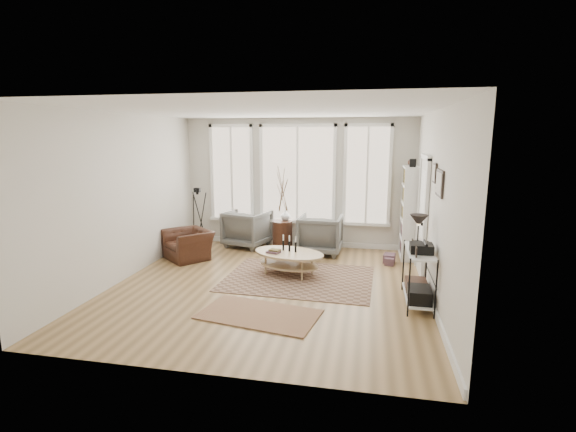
% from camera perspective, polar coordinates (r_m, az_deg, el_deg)
% --- Properties ---
extents(room, '(5.50, 5.54, 2.90)m').
position_cam_1_polar(room, '(6.86, -2.40, 1.84)').
color(room, '#9E7B4C').
rests_on(room, ground).
extents(bay_window, '(4.14, 0.12, 2.24)m').
position_cam_1_polar(bay_window, '(9.45, 1.29, 5.46)').
color(bay_window, tan).
rests_on(bay_window, ground).
extents(door, '(0.09, 1.06, 2.22)m').
position_cam_1_polar(door, '(7.89, 17.95, 0.28)').
color(door, silver).
rests_on(door, ground).
extents(bookcase, '(0.31, 0.85, 2.06)m').
position_cam_1_polar(bookcase, '(8.96, 16.26, 0.50)').
color(bookcase, white).
rests_on(bookcase, ground).
extents(low_shelf, '(0.38, 1.08, 1.30)m').
position_cam_1_polar(low_shelf, '(6.62, 17.42, -7.15)').
color(low_shelf, white).
rests_on(low_shelf, ground).
extents(wall_art, '(0.04, 0.88, 0.44)m').
position_cam_1_polar(wall_art, '(6.39, 19.86, 4.61)').
color(wall_art, black).
rests_on(wall_art, ground).
extents(rug_main, '(2.64, 2.03, 0.01)m').
position_cam_1_polar(rug_main, '(7.52, 1.45, -8.52)').
color(rug_main, brown).
rests_on(rug_main, ground).
extents(rug_runner, '(1.79, 1.20, 0.01)m').
position_cam_1_polar(rug_runner, '(6.11, -4.00, -13.22)').
color(rug_runner, brown).
rests_on(rug_runner, ground).
extents(coffee_table, '(1.52, 1.19, 0.61)m').
position_cam_1_polar(coffee_table, '(7.64, 0.06, -5.63)').
color(coffee_table, tan).
rests_on(coffee_table, ground).
extents(armchair_left, '(1.11, 1.13, 0.84)m').
position_cam_1_polar(armchair_left, '(9.61, -5.56, -1.69)').
color(armchair_left, slate).
rests_on(armchair_left, ground).
extents(armchair_right, '(0.93, 0.95, 0.84)m').
position_cam_1_polar(armchair_right, '(9.02, 4.46, -2.50)').
color(armchair_right, slate).
rests_on(armchair_right, ground).
extents(side_table, '(0.44, 0.44, 1.84)m').
position_cam_1_polar(side_table, '(9.15, -0.77, 0.70)').
color(side_table, '#381D13').
rests_on(side_table, ground).
extents(vase, '(0.26, 0.26, 0.23)m').
position_cam_1_polar(vase, '(9.28, -0.37, 0.13)').
color(vase, silver).
rests_on(vase, side_table).
extents(accent_chair, '(1.22, 1.20, 0.60)m').
position_cam_1_polar(accent_chair, '(8.87, -13.48, -3.80)').
color(accent_chair, '#381D13').
rests_on(accent_chair, ground).
extents(tripod_camera, '(0.48, 0.48, 1.36)m').
position_cam_1_polar(tripod_camera, '(9.63, -12.14, -0.58)').
color(tripod_camera, black).
rests_on(tripod_camera, ground).
extents(book_stack_near, '(0.26, 0.31, 0.17)m').
position_cam_1_polar(book_stack_near, '(8.65, 13.67, -5.65)').
color(book_stack_near, brown).
rests_on(book_stack_near, ground).
extents(book_stack_far, '(0.21, 0.25, 0.15)m').
position_cam_1_polar(book_stack_far, '(8.51, 13.71, -6.02)').
color(book_stack_far, brown).
rests_on(book_stack_far, ground).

